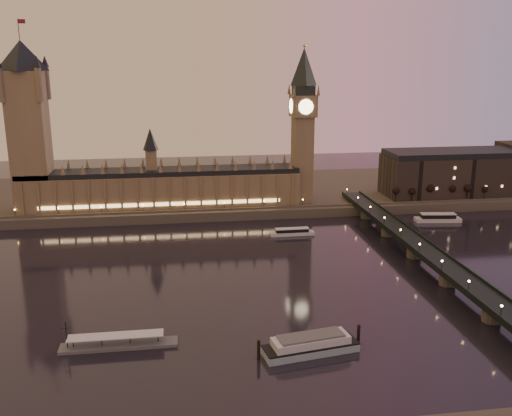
{
  "coord_description": "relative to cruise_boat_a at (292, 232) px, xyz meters",
  "views": [
    {
      "loc": [
        -30.68,
        -249.75,
        102.21
      ],
      "look_at": [
        10.27,
        35.0,
        25.69
      ],
      "focal_mm": 40.0,
      "sensor_mm": 36.0,
      "label": 1
    }
  ],
  "objects": [
    {
      "name": "bare_tree_5",
      "position": [
        146.41,
        42.97,
        11.97
      ],
      "size": [
        5.16,
        5.16,
        10.5
      ],
      "color": "black",
      "rests_on": "ground"
    },
    {
      "name": "victoria_tower",
      "position": [
        -156.34,
        54.97,
        63.95
      ],
      "size": [
        31.68,
        31.68,
        118.0
      ],
      "color": "brown",
      "rests_on": "ground"
    },
    {
      "name": "moored_barge",
      "position": [
        -21.68,
        -137.14,
        1.24
      ],
      "size": [
        39.21,
        15.2,
        7.28
      ],
      "rotation": [
        0.0,
        0.0,
        0.17
      ],
      "color": "#92ADBA",
      "rests_on": "ground"
    },
    {
      "name": "big_ben",
      "position": [
        17.65,
        54.95,
        62.11
      ],
      "size": [
        17.68,
        17.68,
        104.0
      ],
      "color": "brown",
      "rests_on": "ground"
    },
    {
      "name": "city_block",
      "position": [
        158.6,
        64.9,
        20.4
      ],
      "size": [
        155.0,
        45.0,
        34.0
      ],
      "color": "black",
      "rests_on": "ground"
    },
    {
      "name": "ground",
      "position": [
        -36.34,
        -66.03,
        -1.84
      ],
      "size": [
        700.0,
        700.0,
        0.0
      ],
      "primitive_type": "plane",
      "color": "black",
      "rests_on": "ground"
    },
    {
      "name": "bare_tree_0",
      "position": [
        78.69,
        42.97,
        11.97
      ],
      "size": [
        5.16,
        5.16,
        10.5
      ],
      "color": "black",
      "rests_on": "ground"
    },
    {
      "name": "cruise_boat_b",
      "position": [
        98.19,
        14.69,
        0.52
      ],
      "size": [
        29.68,
        10.82,
        5.35
      ],
      "rotation": [
        0.0,
        0.0,
        -0.13
      ],
      "color": "silver",
      "rests_on": "ground"
    },
    {
      "name": "cruise_boat_a",
      "position": [
        0.0,
        0.0,
        0.0
      ],
      "size": [
        26.14,
        5.98,
        4.17
      ],
      "rotation": [
        0.0,
        0.0,
        0.01
      ],
      "color": "silver",
      "rests_on": "ground"
    },
    {
      "name": "bare_tree_4",
      "position": [
        132.86,
        42.97,
        11.97
      ],
      "size": [
        5.16,
        5.16,
        10.5
      ],
      "color": "black",
      "rests_on": "ground"
    },
    {
      "name": "bare_tree_1",
      "position": [
        92.23,
        42.97,
        11.97
      ],
      "size": [
        5.16,
        5.16,
        10.5
      ],
      "color": "black",
      "rests_on": "ground"
    },
    {
      "name": "pontoon_pier",
      "position": [
        -89.9,
        -123.21,
        -0.62
      ],
      "size": [
        42.21,
        7.03,
        11.25
      ],
      "color": "#595B5E",
      "rests_on": "ground"
    },
    {
      "name": "far_embankment",
      "position": [
        -6.34,
        98.97,
        1.16
      ],
      "size": [
        560.0,
        130.0,
        6.0
      ],
      "primitive_type": "cube",
      "color": "#423D35",
      "rests_on": "ground"
    },
    {
      "name": "palace_of_westminster",
      "position": [
        -76.46,
        54.96,
        19.87
      ],
      "size": [
        180.0,
        26.62,
        52.0
      ],
      "color": "brown",
      "rests_on": "ground"
    },
    {
      "name": "bare_tree_2",
      "position": [
        105.78,
        42.97,
        11.97
      ],
      "size": [
        5.16,
        5.16,
        10.5
      ],
      "color": "black",
      "rests_on": "ground"
    },
    {
      "name": "bare_tree_3",
      "position": [
        119.32,
        42.97,
        11.97
      ],
      "size": [
        5.16,
        5.16,
        10.5
      ],
      "color": "black",
      "rests_on": "ground"
    },
    {
      "name": "westminster_bridge",
      "position": [
        55.27,
        -66.03,
        3.68
      ],
      "size": [
        13.2,
        260.0,
        15.3
      ],
      "color": "black",
      "rests_on": "ground"
    }
  ]
}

